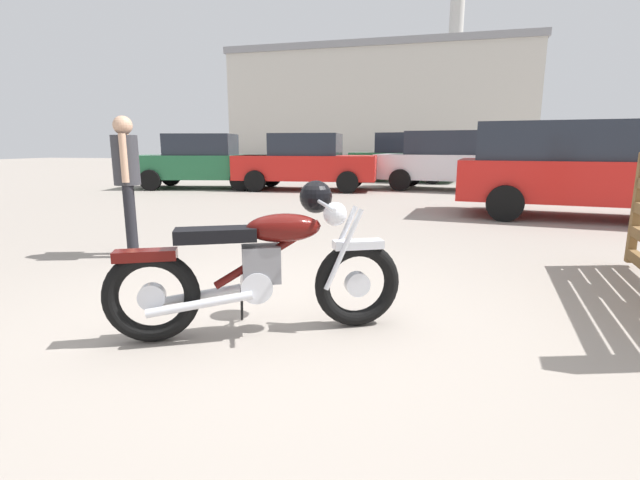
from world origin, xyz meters
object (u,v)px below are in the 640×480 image
silver_sedan_mid (407,157)px  vintage_motorcycle (266,265)px  white_estate_far (589,167)px  red_hatchback_near (203,161)px  blue_hatchback_right (461,159)px  bystander (127,171)px  pale_sedan_back (306,162)px

silver_sedan_mid → vintage_motorcycle: bearing=99.3°
white_estate_far → silver_sedan_mid: size_ratio=1.18×
red_hatchback_near → blue_hatchback_right: bearing=176.8°
red_hatchback_near → white_estate_far: bearing=146.3°
vintage_motorcycle → bystander: size_ratio=1.17×
pale_sedan_back → red_hatchback_near: size_ratio=0.96×
red_hatchback_near → silver_sedan_mid: silver_sedan_mid is taller
vintage_motorcycle → pale_sedan_back: bearing=78.7°
blue_hatchback_right → white_estate_far: same height
red_hatchback_near → silver_sedan_mid: 7.43m
bystander → white_estate_far: (6.34, 4.44, -0.08)m
red_hatchback_near → pale_sedan_back: bearing=172.6°
pale_sedan_back → vintage_motorcycle: bearing=-80.1°
white_estate_far → silver_sedan_mid: 8.96m
red_hatchback_near → bystander: bearing=100.5°
pale_sedan_back → white_estate_far: bearing=-36.6°
white_estate_far → bystander: bearing=-137.4°
pale_sedan_back → silver_sedan_mid: bearing=51.4°
vintage_motorcycle → red_hatchback_near: size_ratio=0.44×
bystander → silver_sedan_mid: bearing=47.1°
vintage_motorcycle → white_estate_far: bearing=33.3°
bystander → white_estate_far: size_ratio=0.34×
vintage_motorcycle → pale_sedan_back: (-2.45, 10.49, 0.34)m
pale_sedan_back → red_hatchback_near: (-3.30, -0.22, 0.00)m
pale_sedan_back → white_estate_far: 7.67m
pale_sedan_back → blue_hatchback_right: (4.52, 0.89, 0.10)m
silver_sedan_mid → bystander: bearing=88.5°
vintage_motorcycle → bystander: (-2.39, 1.84, 0.53)m
red_hatchback_near → blue_hatchback_right: size_ratio=0.91×
vintage_motorcycle → red_hatchback_near: (-5.75, 10.27, 0.34)m
bystander → blue_hatchback_right: 10.53m
vintage_motorcycle → pale_sedan_back: size_ratio=0.45×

